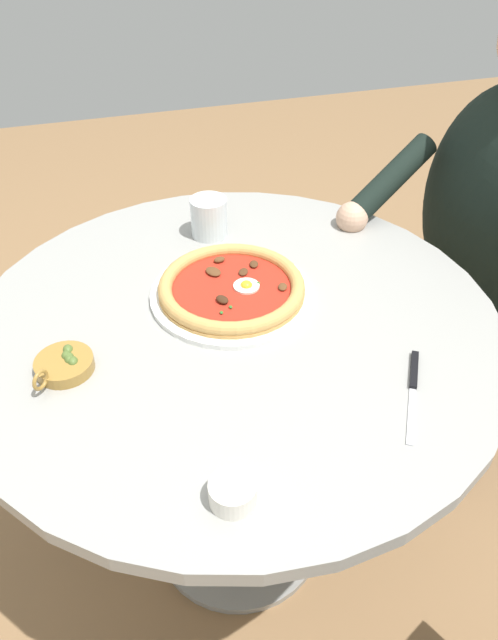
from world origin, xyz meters
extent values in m
cube|color=olive|center=(0.00, 0.00, -0.01)|extent=(6.00, 6.00, 0.02)
cylinder|color=#999993|center=(0.00, 0.00, 0.70)|extent=(0.94, 0.94, 0.03)
cylinder|color=gray|center=(0.00, 0.00, 0.35)|extent=(0.12, 0.12, 0.66)
cylinder|color=gray|center=(0.00, 0.00, 0.01)|extent=(0.41, 0.41, 0.02)
cylinder|color=white|center=(-0.06, 0.01, 0.72)|extent=(0.30, 0.30, 0.01)
cylinder|color=tan|center=(-0.06, 0.01, 0.72)|extent=(0.27, 0.27, 0.01)
torus|color=tan|center=(-0.06, 0.01, 0.73)|extent=(0.27, 0.27, 0.03)
cylinder|color=red|center=(-0.06, 0.01, 0.73)|extent=(0.25, 0.25, 0.00)
cylinder|color=white|center=(-0.05, 0.04, 0.73)|extent=(0.05, 0.05, 0.00)
ellipsoid|color=yellow|center=(-0.05, 0.04, 0.73)|extent=(0.02, 0.02, 0.02)
ellipsoid|color=#4C2D19|center=(-0.11, 0.07, 0.73)|extent=(0.03, 0.02, 0.01)
ellipsoid|color=#4C2D19|center=(-0.10, 0.04, 0.73)|extent=(0.03, 0.03, 0.01)
ellipsoid|color=brown|center=(-0.03, 0.10, 0.73)|extent=(0.03, 0.02, 0.01)
ellipsoid|color=brown|center=(-0.15, 0.01, 0.73)|extent=(0.02, 0.03, 0.01)
ellipsoid|color=#3D2314|center=(-0.02, -0.02, 0.74)|extent=(0.03, 0.03, 0.01)
ellipsoid|color=brown|center=(-0.11, -0.01, 0.73)|extent=(0.04, 0.04, 0.01)
ellipsoid|color=#2D6B28|center=(0.00, -0.01, 0.73)|extent=(0.01, 0.01, 0.00)
ellipsoid|color=#2D6B28|center=(-0.05, 0.06, 0.73)|extent=(0.01, 0.01, 0.00)
ellipsoid|color=#2D6B28|center=(0.01, -0.03, 0.73)|extent=(0.01, 0.01, 0.00)
cylinder|color=silver|center=(-0.28, 0.02, 0.75)|extent=(0.08, 0.08, 0.08)
cylinder|color=silver|center=(-0.28, 0.02, 0.73)|extent=(0.07, 0.07, 0.03)
cube|color=silver|center=(0.30, 0.19, 0.71)|extent=(0.10, 0.07, 0.00)
cube|color=black|center=(0.21, 0.24, 0.71)|extent=(0.08, 0.05, 0.01)
cylinder|color=white|center=(0.36, -0.10, 0.73)|extent=(0.06, 0.06, 0.03)
cylinder|color=olive|center=(0.36, -0.10, 0.73)|extent=(0.05, 0.05, 0.01)
cylinder|color=olive|center=(0.05, -0.29, 0.72)|extent=(0.09, 0.09, 0.02)
torus|color=olive|center=(0.10, -0.33, 0.74)|extent=(0.03, 0.03, 0.03)
ellipsoid|color=#516B2D|center=(0.06, -0.28, 0.73)|extent=(0.02, 0.02, 0.02)
ellipsoid|color=#516B2D|center=(0.04, -0.29, 0.73)|extent=(0.02, 0.02, 0.02)
ellipsoid|color=#516B2D|center=(0.05, -0.28, 0.73)|extent=(0.02, 0.02, 0.02)
ellipsoid|color=#516B2D|center=(0.03, -0.29, 0.73)|extent=(0.02, 0.02, 0.02)
ellipsoid|color=#516B2D|center=(0.05, -0.28, 0.73)|extent=(0.02, 0.02, 0.02)
cube|color=#282833|center=(-0.19, 0.66, 0.23)|extent=(0.40, 0.36, 0.45)
ellipsoid|color=black|center=(-0.19, 0.66, 0.72)|extent=(0.42, 0.31, 0.55)
cylinder|color=black|center=(-0.27, 0.42, 0.78)|extent=(0.15, 0.26, 0.17)
sphere|color=tan|center=(-0.23, 0.33, 0.73)|extent=(0.07, 0.07, 0.07)
cube|color=#504A45|center=(-0.20, 0.71, 0.44)|extent=(0.51, 0.51, 0.02)
cylinder|color=#4C4742|center=(-0.33, 0.48, 0.22)|extent=(0.02, 0.02, 0.43)
cylinder|color=#4C4742|center=(0.03, 0.58, 0.22)|extent=(0.02, 0.02, 0.43)
cylinder|color=#4C4742|center=(-0.43, 0.84, 0.22)|extent=(0.02, 0.02, 0.43)
camera|label=1|loc=(0.77, -0.20, 1.36)|focal=32.72mm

